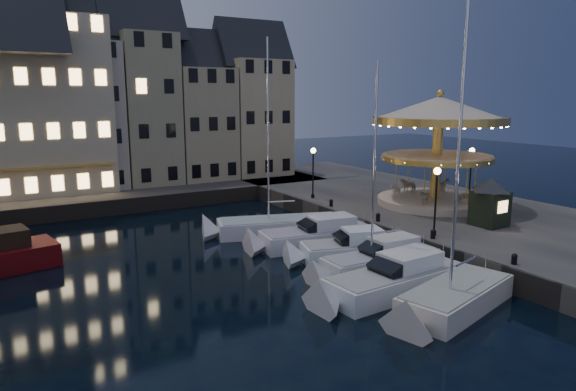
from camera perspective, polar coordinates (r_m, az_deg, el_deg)
ground at (r=27.62m, az=6.70°, el=-9.49°), size 160.00×160.00×0.00m
quay_east at (r=40.87m, az=17.43°, el=-2.21°), size 16.00×56.00×1.30m
quay_north at (r=49.99m, az=-20.95°, el=-0.09°), size 44.00×12.00×1.30m
quaywall_e at (r=35.47m, az=8.65°, el=-3.80°), size 0.15×44.00×1.30m
quaywall_n at (r=44.57m, az=-17.11°, el=-1.12°), size 48.00×0.15×1.30m
streetlamp_b at (r=31.97m, az=16.14°, el=0.44°), size 0.44×0.44×4.17m
streetlamp_c at (r=42.27m, az=2.81°, el=3.35°), size 0.44×0.44×4.17m
streetlamp_d at (r=44.93m, az=19.67°, el=3.18°), size 0.44×0.44×4.17m
bollard_a at (r=28.38m, az=23.85°, el=-6.41°), size 0.30×0.30×0.57m
bollard_b at (r=31.73m, az=15.81°, el=-4.09°), size 0.30×0.30×0.57m
bollard_c at (r=35.25m, az=9.97°, el=-2.34°), size 0.30×0.30×0.57m
bollard_d at (r=39.49m, az=4.82°, el=-0.78°), size 0.30×0.30×0.57m
townhouse_nb at (r=50.61m, az=-28.76°, el=8.13°), size 6.16×8.00×13.80m
townhouse_nc at (r=51.16m, az=-21.96°, el=9.26°), size 6.82×8.00×14.80m
townhouse_nd at (r=52.33m, az=-15.68°, el=10.21°), size 5.50×8.00×15.80m
townhouse_ne at (r=54.02m, az=-9.95°, el=8.87°), size 6.16×8.00×12.80m
townhouse_nf at (r=56.41m, az=-4.12°, el=9.60°), size 6.82×8.00×13.80m
hotel_corner at (r=50.59m, az=-28.86°, el=9.83°), size 17.60×9.00×16.80m
motorboat_a at (r=24.71m, az=17.57°, el=-11.14°), size 7.81×4.38×12.98m
motorboat_b at (r=26.09m, az=11.32°, el=-9.38°), size 8.81×3.10×2.15m
motorboat_c at (r=28.78m, az=9.67°, el=-7.30°), size 7.99×2.19×10.61m
motorboat_d at (r=30.61m, az=6.27°, el=-6.16°), size 6.87×3.97×2.15m
motorboat_e at (r=33.40m, az=2.78°, el=-4.63°), size 8.69×3.69×2.15m
motorboat_f at (r=36.29m, az=-1.69°, el=-3.54°), size 9.87×5.32×13.21m
carousel at (r=40.95m, az=16.36°, el=7.02°), size 10.07×10.07×8.81m
ticket_kiosk at (r=35.67m, az=21.61°, el=0.19°), size 3.05×3.05×3.57m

